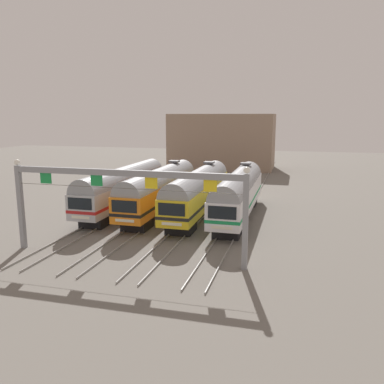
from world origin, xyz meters
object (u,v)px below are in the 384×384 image
commuter_train_orange (160,188)px  catenary_gantry (124,189)px  commuter_train_stainless (124,186)px  commuter_train_white (239,192)px  commuter_train_yellow (198,190)px

commuter_train_orange → catenary_gantry: size_ratio=1.02×
commuter_train_stainless → catenary_gantry: 15.08m
commuter_train_stainless → commuter_train_orange: bearing=0.1°
commuter_train_orange → catenary_gantry: catenary_gantry is taller
commuter_train_stainless → catenary_gantry: bearing=-65.1°
commuter_train_orange → commuter_train_white: same height
commuter_train_stainless → catenary_gantry: (6.27, -13.49, 2.43)m
commuter_train_orange → commuter_train_yellow: size_ratio=1.00×
commuter_train_stainless → commuter_train_orange: size_ratio=1.00×
commuter_train_stainless → commuter_train_white: (12.53, 0.00, 0.00)m
commuter_train_orange → commuter_train_white: 8.36m
commuter_train_orange → commuter_train_white: (8.36, 0.00, 0.00)m
commuter_train_white → catenary_gantry: catenary_gantry is taller
commuter_train_white → catenary_gantry: bearing=-114.9°
commuter_train_yellow → commuter_train_white: same height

